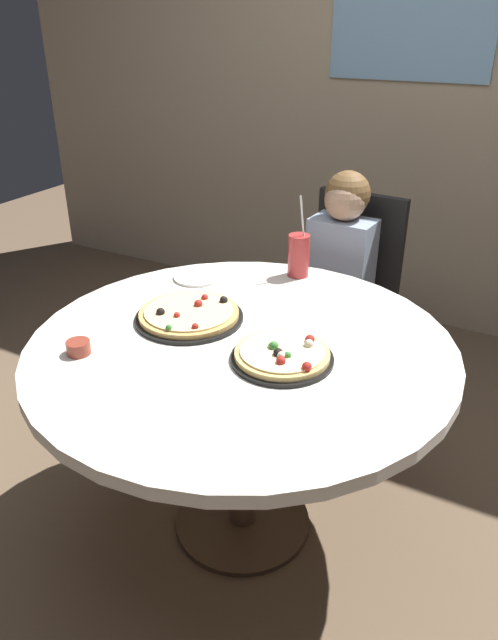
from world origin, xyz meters
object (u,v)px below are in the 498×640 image
(soda_cup, at_px, (299,255))
(plate_small, at_px, (198,277))
(sauce_bowl, at_px, (78,348))
(dining_table, at_px, (241,366))
(pizza_cheese, at_px, (189,315))
(diner_child, at_px, (330,315))
(pizza_veggie, at_px, (283,355))
(chair_wooden, at_px, (348,290))

(soda_cup, relative_size, plate_small, 1.71)
(sauce_bowl, bearing_deg, soda_cup, 68.73)
(dining_table, bearing_deg, pizza_cheese, 167.89)
(sauce_bowl, bearing_deg, diner_child, 70.74)
(pizza_veggie, relative_size, soda_cup, 0.97)
(plate_small, bearing_deg, soda_cup, 32.45)
(chair_wooden, distance_m, diner_child, 0.19)
(pizza_cheese, bearing_deg, dining_table, -12.11)
(diner_child, relative_size, plate_small, 6.01)
(pizza_cheese, xyz_separation_m, sauce_bowl, (-0.16, -0.33, 0.00))
(pizza_cheese, relative_size, sauce_bowl, 5.03)
(pizza_cheese, relative_size, plate_small, 1.95)
(pizza_veggie, relative_size, plate_small, 1.65)
(pizza_cheese, bearing_deg, sauce_bowl, -116.02)
(pizza_veggie, bearing_deg, diner_child, 101.03)
(dining_table, height_order, soda_cup, soda_cup)
(pizza_cheese, distance_m, sauce_bowl, 0.37)
(chair_wooden, bearing_deg, pizza_veggie, -81.49)
(pizza_veggie, distance_m, pizza_cheese, 0.39)
(dining_table, distance_m, plate_small, 0.52)
(sauce_bowl, bearing_deg, plate_small, 89.57)
(diner_child, relative_size, sauce_bowl, 15.46)
(pizza_veggie, bearing_deg, dining_table, 165.62)
(diner_child, bearing_deg, dining_table, -89.66)
(diner_child, bearing_deg, pizza_veggie, -78.97)
(diner_child, distance_m, soda_cup, 0.43)
(chair_wooden, height_order, diner_child, diner_child)
(chair_wooden, xyz_separation_m, sauce_bowl, (-0.39, -1.26, 0.24))
(pizza_cheese, bearing_deg, plate_small, 118.16)
(dining_table, xyz_separation_m, sauce_bowl, (-0.38, -0.29, 0.11))
(diner_child, relative_size, soda_cup, 3.52)
(chair_wooden, bearing_deg, pizza_cheese, -103.60)
(sauce_bowl, distance_m, plate_small, 0.63)
(diner_child, xyz_separation_m, soda_cup, (-0.05, -0.25, 0.35))
(soda_cup, distance_m, plate_small, 0.39)
(dining_table, distance_m, pizza_veggie, 0.19)
(pizza_cheese, bearing_deg, pizza_veggie, -13.07)
(pizza_veggie, bearing_deg, sauce_bowl, -155.37)
(chair_wooden, distance_m, sauce_bowl, 1.34)
(plate_small, bearing_deg, dining_table, -42.29)
(pizza_veggie, xyz_separation_m, plate_small, (-0.53, 0.38, -0.01))
(dining_table, height_order, plate_small, plate_small)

